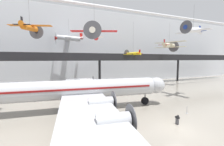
{
  "coord_description": "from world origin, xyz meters",
  "views": [
    {
      "loc": [
        -13.41,
        -12.07,
        7.97
      ],
      "look_at": [
        -4.02,
        10.37,
        5.69
      ],
      "focal_mm": 24.0,
      "sensor_mm": 36.0,
      "label": 1
    }
  ],
  "objects_px": {
    "suspended_plane_silver_racer": "(69,38)",
    "suspended_plane_white_twin": "(193,30)",
    "airliner_silver_main": "(76,90)",
    "suspended_plane_orange_highwing": "(30,28)",
    "suspended_plane_red_highwing": "(94,34)",
    "stanchion_barrier": "(187,111)",
    "suspended_plane_yellow_lowwing": "(133,54)",
    "info_sign_pedestal": "(177,121)",
    "suspended_plane_cream_biplane": "(169,45)"
  },
  "relations": [
    {
      "from": "suspended_plane_silver_racer",
      "to": "suspended_plane_cream_biplane",
      "type": "bearing_deg",
      "value": 169.3
    },
    {
      "from": "airliner_silver_main",
      "to": "suspended_plane_orange_highwing",
      "type": "xyz_separation_m",
      "value": [
        -6.78,
        9.83,
        10.67
      ]
    },
    {
      "from": "stanchion_barrier",
      "to": "suspended_plane_silver_racer",
      "type": "bearing_deg",
      "value": 114.56
    },
    {
      "from": "suspended_plane_silver_racer",
      "to": "suspended_plane_white_twin",
      "type": "height_order",
      "value": "same"
    },
    {
      "from": "suspended_plane_orange_highwing",
      "to": "stanchion_barrier",
      "type": "relative_size",
      "value": 7.32
    },
    {
      "from": "airliner_silver_main",
      "to": "stanchion_barrier",
      "type": "relative_size",
      "value": 32.85
    },
    {
      "from": "airliner_silver_main",
      "to": "info_sign_pedestal",
      "type": "relative_size",
      "value": 28.53
    },
    {
      "from": "suspended_plane_red_highwing",
      "to": "suspended_plane_orange_highwing",
      "type": "bearing_deg",
      "value": -104.17
    },
    {
      "from": "suspended_plane_silver_racer",
      "to": "suspended_plane_cream_biplane",
      "type": "height_order",
      "value": "suspended_plane_silver_racer"
    },
    {
      "from": "airliner_silver_main",
      "to": "info_sign_pedestal",
      "type": "height_order",
      "value": "airliner_silver_main"
    },
    {
      "from": "stanchion_barrier",
      "to": "info_sign_pedestal",
      "type": "height_order",
      "value": "info_sign_pedestal"
    },
    {
      "from": "suspended_plane_yellow_lowwing",
      "to": "airliner_silver_main",
      "type": "bearing_deg",
      "value": 111.34
    },
    {
      "from": "airliner_silver_main",
      "to": "suspended_plane_silver_racer",
      "type": "relative_size",
      "value": 3.76
    },
    {
      "from": "suspended_plane_white_twin",
      "to": "stanchion_barrier",
      "type": "xyz_separation_m",
      "value": [
        -9.15,
        -7.15,
        -13.56
      ]
    },
    {
      "from": "info_sign_pedestal",
      "to": "stanchion_barrier",
      "type": "bearing_deg",
      "value": 24.8
    },
    {
      "from": "suspended_plane_cream_biplane",
      "to": "suspended_plane_white_twin",
      "type": "relative_size",
      "value": 1.29
    },
    {
      "from": "suspended_plane_red_highwing",
      "to": "stanchion_barrier",
      "type": "bearing_deg",
      "value": 70.48
    },
    {
      "from": "airliner_silver_main",
      "to": "suspended_plane_white_twin",
      "type": "bearing_deg",
      "value": 6.41
    },
    {
      "from": "suspended_plane_red_highwing",
      "to": "info_sign_pedestal",
      "type": "height_order",
      "value": "suspended_plane_red_highwing"
    },
    {
      "from": "suspended_plane_silver_racer",
      "to": "info_sign_pedestal",
      "type": "xyz_separation_m",
      "value": [
        8.82,
        -30.82,
        -13.31
      ]
    },
    {
      "from": "suspended_plane_yellow_lowwing",
      "to": "stanchion_barrier",
      "type": "height_order",
      "value": "suspended_plane_yellow_lowwing"
    },
    {
      "from": "suspended_plane_cream_biplane",
      "to": "stanchion_barrier",
      "type": "relative_size",
      "value": 8.65
    },
    {
      "from": "airliner_silver_main",
      "to": "suspended_plane_yellow_lowwing",
      "type": "xyz_separation_m",
      "value": [
        19.7,
        16.32,
        6.29
      ]
    },
    {
      "from": "suspended_plane_yellow_lowwing",
      "to": "suspended_plane_orange_highwing",
      "type": "relative_size",
      "value": 1.32
    },
    {
      "from": "airliner_silver_main",
      "to": "stanchion_barrier",
      "type": "bearing_deg",
      "value": -19.65
    },
    {
      "from": "suspended_plane_yellow_lowwing",
      "to": "suspended_plane_white_twin",
      "type": "bearing_deg",
      "value": 175.97
    },
    {
      "from": "suspended_plane_yellow_lowwing",
      "to": "info_sign_pedestal",
      "type": "xyz_separation_m",
      "value": [
        -9.13,
        -26.11,
        -9.06
      ]
    },
    {
      "from": "suspended_plane_red_highwing",
      "to": "suspended_plane_orange_highwing",
      "type": "height_order",
      "value": "suspended_plane_orange_highwing"
    },
    {
      "from": "info_sign_pedestal",
      "to": "suspended_plane_orange_highwing",
      "type": "bearing_deg",
      "value": 128.43
    },
    {
      "from": "info_sign_pedestal",
      "to": "suspended_plane_red_highwing",
      "type": "bearing_deg",
      "value": 116.73
    },
    {
      "from": "suspended_plane_silver_racer",
      "to": "suspended_plane_red_highwing",
      "type": "xyz_separation_m",
      "value": [
        1.94,
        -18.8,
        -1.57
      ]
    },
    {
      "from": "stanchion_barrier",
      "to": "suspended_plane_orange_highwing",
      "type": "bearing_deg",
      "value": 141.16
    },
    {
      "from": "suspended_plane_cream_biplane",
      "to": "suspended_plane_red_highwing",
      "type": "bearing_deg",
      "value": 178.56
    },
    {
      "from": "airliner_silver_main",
      "to": "suspended_plane_red_highwing",
      "type": "relative_size",
      "value": 4.42
    },
    {
      "from": "suspended_plane_yellow_lowwing",
      "to": "suspended_plane_red_highwing",
      "type": "xyz_separation_m",
      "value": [
        -16.01,
        -14.09,
        2.67
      ]
    },
    {
      "from": "suspended_plane_yellow_lowwing",
      "to": "suspended_plane_cream_biplane",
      "type": "xyz_separation_m",
      "value": [
        11.0,
        -3.05,
        2.65
      ]
    },
    {
      "from": "airliner_silver_main",
      "to": "suspended_plane_orange_highwing",
      "type": "height_order",
      "value": "suspended_plane_orange_highwing"
    },
    {
      "from": "suspended_plane_white_twin",
      "to": "info_sign_pedestal",
      "type": "xyz_separation_m",
      "value": [
        -13.39,
        -9.39,
        -13.43
      ]
    },
    {
      "from": "suspended_plane_cream_biplane",
      "to": "stanchion_barrier",
      "type": "height_order",
      "value": "suspended_plane_cream_biplane"
    },
    {
      "from": "suspended_plane_silver_racer",
      "to": "suspended_plane_white_twin",
      "type": "bearing_deg",
      "value": 140.34
    },
    {
      "from": "suspended_plane_orange_highwing",
      "to": "suspended_plane_cream_biplane",
      "type": "bearing_deg",
      "value": -66.48
    },
    {
      "from": "airliner_silver_main",
      "to": "stanchion_barrier",
      "type": "height_order",
      "value": "airliner_silver_main"
    },
    {
      "from": "suspended_plane_white_twin",
      "to": "info_sign_pedestal",
      "type": "distance_m",
      "value": 21.16
    },
    {
      "from": "airliner_silver_main",
      "to": "suspended_plane_yellow_lowwing",
      "type": "height_order",
      "value": "suspended_plane_yellow_lowwing"
    },
    {
      "from": "suspended_plane_red_highwing",
      "to": "suspended_plane_cream_biplane",
      "type": "relative_size",
      "value": 0.86
    },
    {
      "from": "airliner_silver_main",
      "to": "stanchion_barrier",
      "type": "distance_m",
      "value": 16.86
    },
    {
      "from": "suspended_plane_red_highwing",
      "to": "stanchion_barrier",
      "type": "relative_size",
      "value": 7.44
    },
    {
      "from": "suspended_plane_orange_highwing",
      "to": "suspended_plane_red_highwing",
      "type": "bearing_deg",
      "value": -107.71
    },
    {
      "from": "suspended_plane_silver_racer",
      "to": "suspended_plane_white_twin",
      "type": "relative_size",
      "value": 1.31
    },
    {
      "from": "suspended_plane_yellow_lowwing",
      "to": "suspended_plane_orange_highwing",
      "type": "height_order",
      "value": "suspended_plane_orange_highwing"
    }
  ]
}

